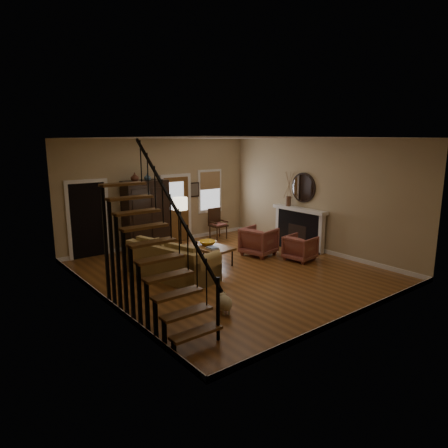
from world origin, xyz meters
TOP-DOWN VIEW (x-y plane):
  - room at (-0.41, 1.76)m, footprint 7.00×7.33m
  - staircase at (-2.78, -1.30)m, footprint 0.94×2.80m
  - fireplace at (3.13, 0.50)m, footprint 0.33×1.95m
  - armoire at (-0.70, 3.15)m, footprint 1.30×0.60m
  - vase_a at (-1.05, 3.05)m, footprint 0.24×0.24m
  - vase_b at (-0.65, 3.05)m, footprint 0.20×0.20m
  - sofa at (-1.34, 0.56)m, footprint 1.50×2.42m
  - coffee_table at (-0.04, 0.85)m, footprint 0.90×1.37m
  - bowl at (0.01, 1.00)m, footprint 0.44×0.44m
  - books at (-0.16, 0.55)m, footprint 0.24×0.32m
  - armchair_left at (2.14, -0.40)m, footprint 0.86×0.84m
  - armchair_right at (1.60, 0.68)m, footprint 1.06×1.04m
  - floor_lamp at (-0.43, 1.64)m, footprint 0.40×0.40m
  - side_chair at (1.85, 2.95)m, footprint 0.54×0.54m
  - dog at (-1.63, -1.83)m, footprint 0.45×0.55m

SIDE VIEW (x-z plane):
  - dog at x=-1.63m, z-range 0.00..0.35m
  - coffee_table at x=-0.04m, z-range 0.00..0.49m
  - armchair_left at x=2.14m, z-range 0.00..0.69m
  - armchair_right at x=1.60m, z-range 0.00..0.81m
  - sofa at x=-1.34m, z-range 0.00..0.84m
  - side_chair at x=1.85m, z-range 0.00..1.02m
  - books at x=-0.16m, z-range 0.49..0.55m
  - bowl at x=0.01m, z-range 0.49..0.60m
  - fireplace at x=3.13m, z-range -0.41..1.89m
  - floor_lamp at x=-0.43m, z-range 0.00..1.74m
  - armoire at x=-0.70m, z-range 0.00..2.10m
  - room at x=-0.41m, z-range -0.14..3.16m
  - staircase at x=-2.78m, z-range 0.00..3.20m
  - vase_b at x=-0.65m, z-range 2.10..2.31m
  - vase_a at x=-1.05m, z-range 2.10..2.35m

